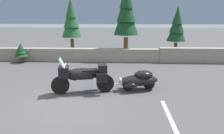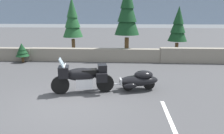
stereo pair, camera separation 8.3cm
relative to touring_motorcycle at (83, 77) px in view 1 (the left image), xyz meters
The scene contains 10 objects.
ground_plane 1.19m from the touring_motorcycle, 108.42° to the right, with size 80.00×80.00×0.00m, color #424244.
stone_guard_wall 5.45m from the touring_motorcycle, 88.55° to the left, with size 24.00×0.59×0.89m.
distant_ridgeline 95.74m from the touring_motorcycle, 90.19° to the left, with size 240.00×80.00×16.00m, color #7F93AD.
touring_motorcycle is the anchor object (origin of this frame).
car_shaped_trailer 2.15m from the touring_motorcycle, 11.52° to the left, with size 2.23×1.00×0.76m.
pine_tree_tall 6.91m from the touring_motorcycle, 75.20° to the left, with size 1.56×1.56×4.85m.
pine_tree_secondary 7.93m from the touring_motorcycle, 105.77° to the left, with size 1.38×1.38×3.98m.
pine_tree_far_right 8.83m from the touring_motorcycle, 54.72° to the left, with size 1.26×1.26×3.38m.
pine_sapling_near 6.77m from the touring_motorcycle, 133.28° to the left, with size 0.80×0.80×1.16m.
parking_stripe_marker 3.79m from the touring_motorcycle, 41.18° to the right, with size 0.12×3.60×0.01m, color silver.
Camera 1 is at (1.77, -6.52, 2.86)m, focal length 34.40 mm.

